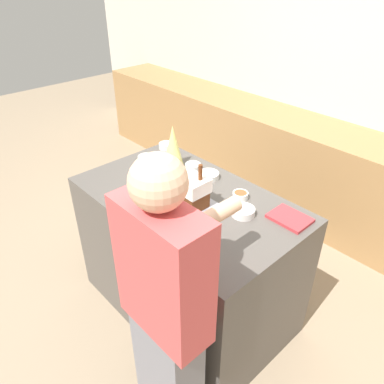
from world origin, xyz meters
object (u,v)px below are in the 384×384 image
object	(u,v)px
candy_bowl_center_rear	(209,175)
candy_bowl_near_tray_left	(240,195)
candy_bowl_beside_tree	(146,159)
candy_bowl_front_corner	(166,146)
baking_tray	(192,206)
person	(166,315)
candy_bowl_behind_tray	(193,166)
cookbook	(290,218)
decorative_tree	(173,146)
candy_bowl_far_right	(243,211)
candy_bowl_far_left	(173,173)
gingerbread_house	(192,191)

from	to	relation	value
candy_bowl_center_rear	candy_bowl_near_tray_left	world-z (taller)	candy_bowl_near_tray_left
candy_bowl_beside_tree	candy_bowl_front_corner	bearing A→B (deg)	108.58
baking_tray	candy_bowl_center_rear	size ratio (longest dim) A/B	2.87
baking_tray	person	world-z (taller)	person
baking_tray	candy_bowl_near_tray_left	size ratio (longest dim) A/B	4.21
candy_bowl_front_corner	candy_bowl_behind_tray	distance (m)	0.39
candy_bowl_front_corner	cookbook	world-z (taller)	candy_bowl_front_corner
cookbook	decorative_tree	bearing A→B (deg)	-176.22
person	candy_bowl_far_right	bearing A→B (deg)	104.06
candy_bowl_far_right	cookbook	xyz separation A→B (m)	(0.21, 0.16, -0.01)
decorative_tree	candy_bowl_beside_tree	bearing A→B (deg)	-144.31
candy_bowl_front_corner	cookbook	size ratio (longest dim) A/B	0.50
candy_bowl_center_rear	candy_bowl_near_tray_left	distance (m)	0.31
decorative_tree	candy_bowl_far_left	bearing A→B (deg)	-42.10
baking_tray	person	size ratio (longest dim) A/B	0.24
cookbook	person	distance (m)	0.89
gingerbread_house	candy_bowl_front_corner	distance (m)	0.81
candy_bowl_far_right	person	size ratio (longest dim) A/B	0.08
gingerbread_house	candy_bowl_center_rear	distance (m)	0.36
gingerbread_house	candy_bowl_beside_tree	size ratio (longest dim) A/B	2.41
gingerbread_house	candy_bowl_behind_tray	world-z (taller)	gingerbread_house
gingerbread_house	candy_bowl_near_tray_left	xyz separation A→B (m)	(0.14, 0.28, -0.09)
candy_bowl_center_rear	candy_bowl_near_tray_left	size ratio (longest dim) A/B	1.47
gingerbread_house	decorative_tree	size ratio (longest dim) A/B	0.93
candy_bowl_behind_tray	baking_tray	bearing A→B (deg)	-43.87
gingerbread_house	candy_bowl_front_corner	bearing A→B (deg)	151.26
baking_tray	person	bearing A→B (deg)	-51.87
cookbook	person	bearing A→B (deg)	-91.87
decorative_tree	candy_bowl_behind_tray	size ratio (longest dim) A/B	2.84
candy_bowl_far_right	candy_bowl_far_left	distance (m)	0.61
baking_tray	gingerbread_house	bearing A→B (deg)	28.55
candy_bowl_far_left	gingerbread_house	bearing A→B (deg)	-23.22
candy_bowl_beside_tree	person	xyz separation A→B (m)	(1.07, -0.70, -0.13)
candy_bowl_far_right	cookbook	bearing A→B (deg)	37.01
candy_bowl_beside_tree	candy_bowl_behind_tray	xyz separation A→B (m)	(0.30, 0.18, -0.00)
candy_bowl_far_right	candy_bowl_far_left	bearing A→B (deg)	-179.21
candy_bowl_beside_tree	cookbook	size ratio (longest dim) A/B	0.53
candy_bowl_center_rear	candy_bowl_behind_tray	distance (m)	0.15
candy_bowl_center_rear	candy_bowl_behind_tray	bearing A→B (deg)	179.54
candy_bowl_near_tray_left	cookbook	world-z (taller)	candy_bowl_near_tray_left
candy_bowl_behind_tray	gingerbread_house	bearing A→B (deg)	-43.80
gingerbread_house	candy_bowl_far_left	distance (m)	0.39
person	candy_bowl_center_rear	bearing A→B (deg)	125.03
baking_tray	candy_bowl_center_rear	distance (m)	0.35
baking_tray	candy_bowl_front_corner	world-z (taller)	candy_bowl_front_corner
candy_bowl_beside_tree	candy_bowl_far_right	world-z (taller)	candy_bowl_beside_tree
baking_tray	candy_bowl_far_right	distance (m)	0.31
candy_bowl_front_corner	cookbook	distance (m)	1.18
baking_tray	candy_bowl_far_left	size ratio (longest dim) A/B	3.43
candy_bowl_center_rear	candy_bowl_front_corner	size ratio (longest dim) A/B	1.26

